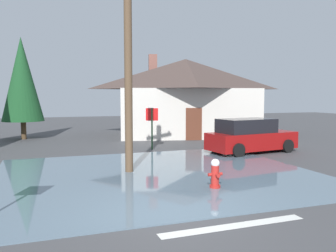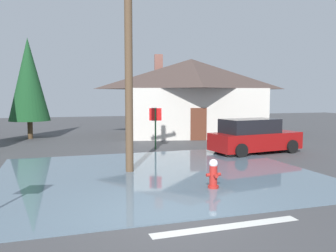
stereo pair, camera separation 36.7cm
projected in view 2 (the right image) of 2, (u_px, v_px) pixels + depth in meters
name	position (u px, v px, depth m)	size (l,w,h in m)	color
ground_plane	(168.00, 215.00, 8.32)	(80.00, 80.00, 0.10)	#424244
flood_puddle	(158.00, 174.00, 12.38)	(10.82, 9.35, 0.03)	slate
lane_stop_bar	(227.00, 227.00, 7.44)	(3.37, 0.30, 0.01)	silver
fire_hydrant	(213.00, 174.00, 10.41)	(0.45, 0.39, 0.89)	#AD231E
utility_pole	(129.00, 62.00, 12.43)	(1.60, 0.28, 7.51)	brown
stop_sign_far	(155.00, 120.00, 18.10)	(0.62, 0.29, 2.14)	#1E4C28
house	(191.00, 96.00, 24.96)	(11.07, 9.22, 5.73)	beige
parked_car	(254.00, 137.00, 17.01)	(4.61, 2.41, 1.65)	maroon
pine_tree_short_left	(29.00, 80.00, 22.43)	(2.56, 2.56, 6.40)	#4C3823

